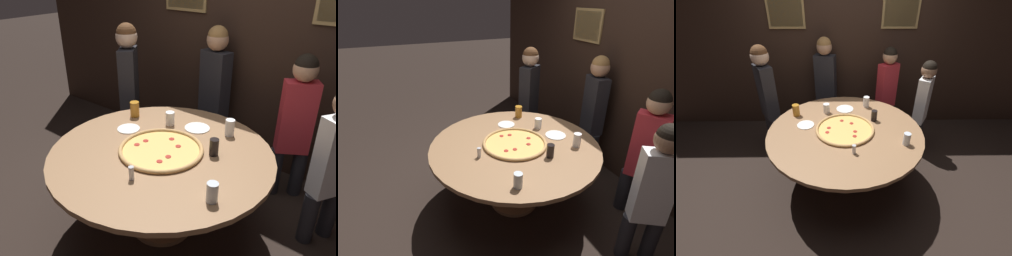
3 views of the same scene
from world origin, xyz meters
TOP-DOWN VIEW (x-y plane):
  - ground_plane at (0.00, 0.00)m, footprint 24.00×24.00m
  - back_wall at (0.00, 1.45)m, footprint 6.40×0.08m
  - dining_table at (0.00, 0.00)m, footprint 1.70×1.70m
  - giant_pizza at (0.00, 0.00)m, footprint 0.65×0.65m
  - drink_cup_near_left at (0.34, 0.20)m, footprint 0.07×0.07m
  - drink_cup_centre_back at (-0.22, 0.40)m, footprint 0.08×0.08m
  - drink_cup_front_edge at (0.28, 0.55)m, footprint 0.08×0.08m
  - drink_cup_beside_pizza at (0.61, -0.27)m, footprint 0.07×0.07m
  - drink_cup_far_right at (-0.59, 0.34)m, footprint 0.08×0.08m
  - white_plate_left_side at (-0.45, 0.11)m, footprint 0.19×0.19m
  - white_plate_near_front at (0.01, 0.48)m, footprint 0.22×0.22m
  - condiment_shaker at (0.08, -0.40)m, footprint 0.04×0.04m
  - diner_centre_back at (-1.04, 0.72)m, footprint 0.32×0.38m
  - diner_side_left at (-0.28, 1.23)m, footprint 0.39×0.23m
  - diner_far_right at (0.65, 1.08)m, footprint 0.36×0.28m
  - diner_side_right at (1.07, 0.67)m, footprint 0.27×0.34m

SIDE VIEW (x-z plane):
  - ground_plane at x=0.00m, z-range 0.00..0.00m
  - dining_table at x=0.00m, z-range 0.25..0.99m
  - diner_side_right at x=1.07m, z-range 0.09..1.39m
  - white_plate_left_side at x=-0.45m, z-range 0.74..0.75m
  - white_plate_near_front at x=0.01m, z-range 0.74..0.75m
  - giant_pizza at x=0.00m, z-range 0.74..0.77m
  - diner_far_right at x=0.65m, z-range 0.09..1.46m
  - condiment_shaker at x=0.08m, z-range 0.74..0.84m
  - drink_cup_centre_back at x=-0.22m, z-range 0.74..0.86m
  - drink_cup_beside_pizza at x=0.61m, z-range 0.74..0.87m
  - drink_cup_near_left at x=0.34m, z-range 0.74..0.87m
  - drink_cup_front_edge at x=0.28m, z-range 0.74..0.88m
  - drink_cup_far_right at x=-0.59m, z-range 0.74..0.88m
  - diner_side_left at x=-0.28m, z-range 0.10..1.58m
  - diner_centre_back at x=-1.04m, z-range 0.10..1.59m
  - back_wall at x=0.00m, z-range 0.00..2.60m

